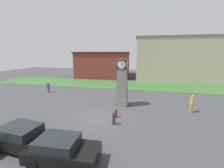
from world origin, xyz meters
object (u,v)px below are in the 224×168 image
(clock_tower, at_px, (122,84))
(pedestrian_near_bench, at_px, (192,103))
(bollard_near_tower, at_px, (114,118))
(car_by_building, at_px, (62,150))
(bollard_mid_row, at_px, (116,113))
(car_near_tower, at_px, (24,137))
(pedestrian_crossing_lot, at_px, (48,86))

(clock_tower, distance_m, pedestrian_near_bench, 7.28)
(clock_tower, bearing_deg, pedestrian_near_bench, -4.46)
(bollard_near_tower, relative_size, pedestrian_near_bench, 0.61)
(bollard_near_tower, relative_size, car_by_building, 0.27)
(bollard_near_tower, height_order, bollard_mid_row, bollard_near_tower)
(car_near_tower, relative_size, pedestrian_crossing_lot, 2.61)
(bollard_near_tower, distance_m, pedestrian_crossing_lot, 14.01)
(car_by_building, distance_m, pedestrian_crossing_lot, 16.10)
(pedestrian_crossing_lot, bearing_deg, clock_tower, -14.81)
(car_by_building, height_order, pedestrian_crossing_lot, pedestrian_crossing_lot)
(bollard_mid_row, relative_size, pedestrian_crossing_lot, 0.52)
(bollard_near_tower, bearing_deg, pedestrian_near_bench, 30.88)
(car_near_tower, relative_size, pedestrian_near_bench, 2.38)
(clock_tower, height_order, pedestrian_near_bench, clock_tower)
(bollard_mid_row, bearing_deg, clock_tower, 89.88)
(clock_tower, bearing_deg, bollard_mid_row, -90.12)
(car_near_tower, height_order, pedestrian_near_bench, pedestrian_near_bench)
(car_near_tower, height_order, car_by_building, car_near_tower)
(clock_tower, bearing_deg, pedestrian_crossing_lot, 165.19)
(bollard_near_tower, distance_m, pedestrian_near_bench, 8.21)
(bollard_near_tower, relative_size, bollard_mid_row, 1.27)
(car_near_tower, bearing_deg, bollard_near_tower, 42.78)
(clock_tower, relative_size, pedestrian_near_bench, 3.05)
(clock_tower, distance_m, bollard_near_tower, 5.15)
(pedestrian_crossing_lot, bearing_deg, car_near_tower, -60.46)
(clock_tower, relative_size, pedestrian_crossing_lot, 3.34)
(clock_tower, distance_m, car_by_building, 10.01)
(pedestrian_near_bench, height_order, pedestrian_crossing_lot, pedestrian_near_bench)
(bollard_mid_row, distance_m, car_by_building, 6.57)
(car_near_tower, relative_size, car_by_building, 1.06)
(pedestrian_near_bench, bearing_deg, clock_tower, 175.54)
(pedestrian_crossing_lot, bearing_deg, bollard_mid_row, -29.11)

